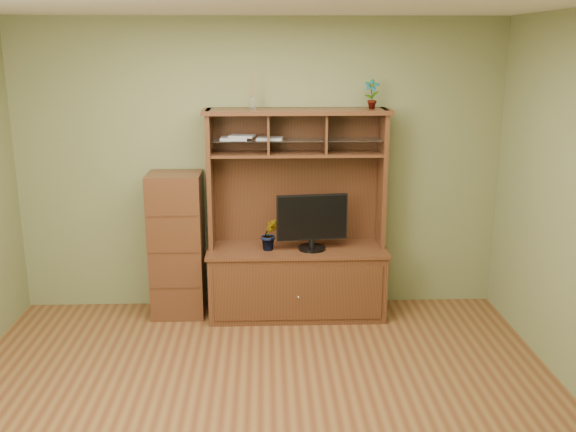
{
  "coord_description": "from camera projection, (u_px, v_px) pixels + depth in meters",
  "views": [
    {
      "loc": [
        0.05,
        -3.9,
        2.43
      ],
      "look_at": [
        0.23,
        1.2,
        1.08
      ],
      "focal_mm": 40.0,
      "sensor_mm": 36.0,
      "label": 1
    }
  ],
  "objects": [
    {
      "name": "media_hutch",
      "position": [
        297.0,
        260.0,
        5.93
      ],
      "size": [
        1.66,
        0.61,
        1.9
      ],
      "color": "#401F12",
      "rests_on": "room"
    },
    {
      "name": "side_cabinet",
      "position": [
        177.0,
        245.0,
        5.89
      ],
      "size": [
        0.48,
        0.44,
        1.34
      ],
      "color": "#401F12",
      "rests_on": "room"
    },
    {
      "name": "orchid_plant",
      "position": [
        270.0,
        234.0,
        5.77
      ],
      "size": [
        0.17,
        0.14,
        0.29
      ],
      "primitive_type": "imported",
      "rotation": [
        0.0,
        0.0,
        0.04
      ],
      "color": "#25571D",
      "rests_on": "media_hutch"
    },
    {
      "name": "monitor",
      "position": [
        312.0,
        221.0,
        5.75
      ],
      "size": [
        0.64,
        0.25,
        0.51
      ],
      "rotation": [
        0.0,
        0.0,
        0.12
      ],
      "color": "black",
      "rests_on": "media_hutch"
    },
    {
      "name": "reed_diffuser",
      "position": [
        252.0,
        96.0,
        5.61
      ],
      "size": [
        0.06,
        0.06,
        0.3
      ],
      "color": "silver",
      "rests_on": "media_hutch"
    },
    {
      "name": "magazines",
      "position": [
        248.0,
        138.0,
        5.7
      ],
      "size": [
        0.56,
        0.21,
        0.04
      ],
      "color": "#A9A9AE",
      "rests_on": "media_hutch"
    },
    {
      "name": "room",
      "position": [
        258.0,
        224.0,
        4.04
      ],
      "size": [
        4.54,
        4.04,
        2.74
      ],
      "color": "brown",
      "rests_on": "ground"
    },
    {
      "name": "top_plant",
      "position": [
        372.0,
        94.0,
        5.64
      ],
      "size": [
        0.15,
        0.12,
        0.26
      ],
      "primitive_type": "imported",
      "rotation": [
        0.0,
        0.0,
        -0.21
      ],
      "color": "#315E20",
      "rests_on": "media_hutch"
    }
  ]
}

